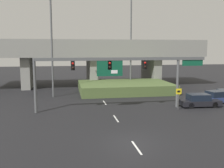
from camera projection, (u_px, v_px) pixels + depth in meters
The scene contains 10 objects.
ground_plane at pixel (132, 141), 18.34m from camera, with size 160.00×160.00×0.00m, color black.
lane_markings at pixel (105, 103), 31.32m from camera, with size 0.14×31.36×0.01m.
signal_gantry at pixel (120, 67), 27.29m from camera, with size 18.21×0.44×5.53m.
speed_limit_sign at pixel (179, 96), 27.53m from camera, with size 0.60×0.11×2.32m.
highway_light_pole_near at pixel (52, 46), 34.05m from camera, with size 0.70×0.36×12.86m.
highway_light_pole_far at pixel (131, 31), 41.64m from camera, with size 0.70×0.36×17.50m.
overpass_bridge at pixel (92, 55), 45.22m from camera, with size 37.69×9.57×7.82m.
grass_embankment at pixel (125, 87), 39.10m from camera, with size 13.38×9.27×1.38m.
parked_sedan_near_right at pixel (199, 101), 29.20m from camera, with size 4.48×2.03×1.42m.
parked_sedan_mid_right at pixel (218, 97), 31.24m from camera, with size 4.69×2.63×1.44m.
Camera 1 is at (-4.43, -17.12, 6.48)m, focal length 42.00 mm.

